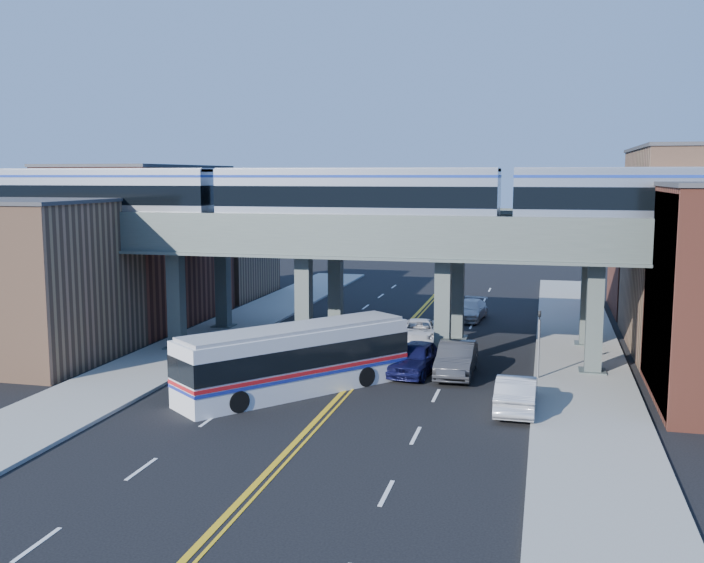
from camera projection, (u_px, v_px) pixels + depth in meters
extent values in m
plane|color=black|center=(335.00, 401.00, 36.76)|extent=(120.00, 120.00, 0.00)
cube|color=gray|center=(200.00, 343.00, 49.11)|extent=(5.00, 70.00, 0.16)
cube|color=gray|center=(581.00, 364.00, 43.62)|extent=(5.00, 70.00, 0.16)
cube|color=#8A6147|center=(38.00, 282.00, 44.41)|extent=(8.00, 10.00, 9.00)
cube|color=brown|center=(143.00, 246.00, 55.82)|extent=(8.00, 14.00, 11.00)
cube|color=#8A6147|center=(218.00, 250.00, 68.52)|extent=(8.00, 10.00, 8.00)
cube|color=#8A6147|center=(702.00, 251.00, 46.92)|extent=(8.00, 14.00, 12.00)
cube|color=brown|center=(669.00, 255.00, 59.62)|extent=(8.00, 10.00, 9.00)
cube|color=teal|center=(658.00, 300.00, 36.49)|extent=(0.10, 9.50, 9.50)
cube|color=#444F4C|center=(176.00, 301.00, 46.91)|extent=(0.85, 0.85, 6.00)
cube|color=#444F4C|center=(304.00, 307.00, 45.00)|extent=(0.85, 0.85, 6.00)
cube|color=#444F4C|center=(443.00, 313.00, 43.09)|extent=(0.85, 0.85, 6.00)
cube|color=#444F4C|center=(594.00, 319.00, 41.18)|extent=(0.85, 0.85, 6.00)
cube|color=#434C46|center=(372.00, 244.00, 43.55)|extent=(52.00, 3.60, 1.40)
cube|color=#444F4C|center=(223.00, 286.00, 53.64)|extent=(0.85, 0.85, 6.00)
cube|color=#444F4C|center=(336.00, 290.00, 51.73)|extent=(0.85, 0.85, 6.00)
cube|color=#444F4C|center=(457.00, 294.00, 49.82)|extent=(0.85, 0.85, 6.00)
cube|color=#444F4C|center=(588.00, 299.00, 47.91)|extent=(0.85, 0.85, 6.00)
cube|color=#434C46|center=(396.00, 235.00, 50.28)|extent=(52.00, 3.60, 1.40)
cube|color=black|center=(22.00, 223.00, 48.78)|extent=(2.26, 2.26, 0.26)
cube|color=black|center=(168.00, 226.00, 46.39)|extent=(2.26, 2.26, 0.26)
cube|color=#AEB0B8|center=(92.00, 195.00, 47.34)|extent=(15.65, 2.99, 3.29)
cube|color=black|center=(92.00, 193.00, 47.32)|extent=(15.67, 3.05, 1.13)
cube|color=black|center=(271.00, 227.00, 44.85)|extent=(2.26, 2.26, 0.26)
cube|color=black|center=(445.00, 230.00, 42.46)|extent=(2.26, 2.26, 0.26)
cube|color=#AEB0B8|center=(356.00, 197.00, 43.42)|extent=(15.65, 2.99, 3.29)
cube|color=black|center=(356.00, 194.00, 43.40)|extent=(15.67, 3.05, 1.13)
cube|color=black|center=(568.00, 232.00, 40.92)|extent=(2.26, 2.26, 0.26)
cube|color=#AEB0B8|center=(672.00, 199.00, 39.49)|extent=(15.65, 2.99, 3.29)
cube|color=black|center=(673.00, 196.00, 39.47)|extent=(15.67, 3.05, 1.13)
cylinder|color=slate|center=(356.00, 362.00, 39.41)|extent=(0.09, 0.09, 2.30)
cylinder|color=red|center=(356.00, 341.00, 39.27)|extent=(0.76, 0.04, 0.76)
cylinder|color=slate|center=(538.00, 350.00, 40.11)|extent=(0.12, 0.12, 3.20)
imported|color=black|center=(540.00, 311.00, 39.84)|extent=(0.15, 0.18, 0.90)
cube|color=silver|center=(296.00, 361.00, 38.00)|extent=(9.58, 11.02, 3.11)
cube|color=black|center=(296.00, 353.00, 37.95)|extent=(9.65, 11.09, 1.05)
cube|color=#B21419|center=(296.00, 367.00, 38.05)|extent=(9.64, 11.09, 0.18)
cylinder|color=black|center=(225.00, 395.00, 35.83)|extent=(2.74, 2.48, 1.00)
cylinder|color=black|center=(351.00, 372.00, 40.17)|extent=(2.74, 2.48, 1.00)
imported|color=#10123D|center=(415.00, 358.00, 41.64)|extent=(2.67, 5.25, 1.71)
imported|color=#2A2A2C|center=(456.00, 359.00, 41.29)|extent=(1.91, 5.36, 1.76)
imported|color=white|center=(419.00, 331.00, 49.45)|extent=(2.92, 5.33, 1.41)
imported|color=silver|center=(470.00, 310.00, 57.25)|extent=(2.54, 5.15, 1.44)
imported|color=#A9AAAE|center=(516.00, 393.00, 35.08)|extent=(1.80, 5.02, 1.65)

